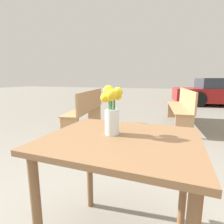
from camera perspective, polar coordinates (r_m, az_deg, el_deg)
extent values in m
cube|color=brown|center=(1.00, 3.02, -9.00)|extent=(0.87, 0.73, 0.03)
cylinder|color=brown|center=(1.14, -23.20, -29.28)|extent=(0.05, 0.05, 0.73)
cylinder|color=brown|center=(1.54, -7.32, -17.23)|extent=(0.05, 0.05, 0.73)
cylinder|color=brown|center=(1.40, 22.36, -21.07)|extent=(0.05, 0.05, 0.73)
cylinder|color=silver|center=(1.03, 0.00, -3.27)|extent=(0.08, 0.08, 0.15)
cylinder|color=silver|center=(1.04, 0.00, -4.87)|extent=(0.07, 0.07, 0.08)
cylinder|color=#337038|center=(1.01, 0.60, -0.74)|extent=(0.01, 0.01, 0.22)
sphere|color=yellow|center=(0.98, 1.89, 6.51)|extent=(0.06, 0.06, 0.06)
cylinder|color=#337038|center=(1.03, 0.84, -1.18)|extent=(0.01, 0.01, 0.20)
sphere|color=yellow|center=(1.03, 1.91, 5.23)|extent=(0.05, 0.05, 0.05)
cylinder|color=#337038|center=(1.03, -0.45, -0.43)|extent=(0.01, 0.01, 0.23)
sphere|color=yellow|center=(1.04, -1.10, 6.98)|extent=(0.06, 0.06, 0.06)
cylinder|color=#337038|center=(1.01, -0.94, -1.63)|extent=(0.01, 0.01, 0.19)
sphere|color=yellow|center=(0.98, -2.23, 4.67)|extent=(0.05, 0.05, 0.05)
cylinder|color=#337038|center=(1.01, -0.03, -1.28)|extent=(0.01, 0.01, 0.21)
sphere|color=yellow|center=(0.97, -0.10, 5.57)|extent=(0.07, 0.07, 0.07)
cube|color=tan|center=(3.80, -9.06, 0.85)|extent=(0.60, 1.70, 0.02)
cube|color=tan|center=(3.72, -6.81, 3.97)|extent=(0.28, 1.65, 0.40)
cube|color=tan|center=(3.15, -13.55, -5.59)|extent=(0.33, 0.11, 0.43)
cube|color=tan|center=(4.56, -5.80, -0.29)|extent=(0.33, 0.11, 0.43)
cube|color=tan|center=(4.36, 20.89, 1.55)|extent=(0.53, 1.97, 0.02)
cube|color=tan|center=(4.36, 23.16, 4.17)|extent=(0.21, 1.94, 0.40)
cube|color=tan|center=(3.52, 22.47, -4.39)|extent=(0.33, 0.09, 0.43)
cube|color=tan|center=(5.29, 19.51, 0.67)|extent=(0.33, 0.09, 0.43)
cylinder|color=black|center=(9.09, 24.02, 4.88)|extent=(0.62, 0.25, 0.60)
cylinder|color=black|center=(7.59, 26.36, 3.70)|extent=(0.62, 0.25, 0.60)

